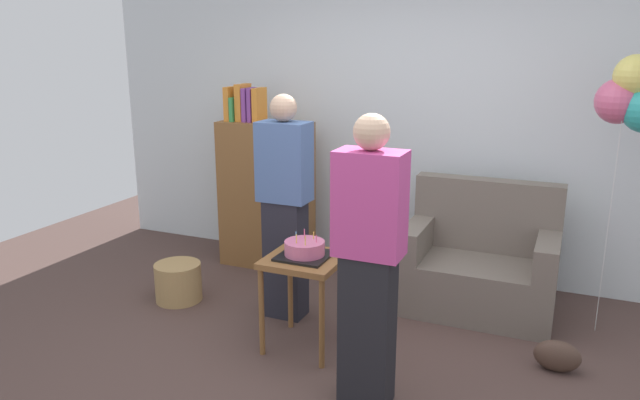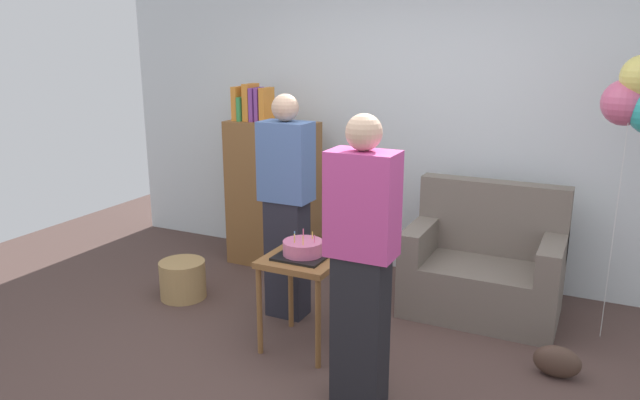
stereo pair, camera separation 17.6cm
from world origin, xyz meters
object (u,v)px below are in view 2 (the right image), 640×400
(couch, at_px, (484,268))
(birthday_cake, at_px, (303,249))
(person_holding_cake, at_px, (361,264))
(wicker_basket, at_px, (183,279))
(bookshelf, at_px, (272,191))
(side_table, at_px, (303,271))
(person_blowing_candles, at_px, (287,207))
(handbag, at_px, (557,361))

(couch, bearing_deg, birthday_cake, -131.90)
(person_holding_cake, bearing_deg, wicker_basket, 6.29)
(bookshelf, xyz_separation_m, birthday_cake, (0.96, -1.26, -0.00))
(side_table, relative_size, person_blowing_candles, 0.39)
(birthday_cake, bearing_deg, person_holding_cake, -37.35)
(person_blowing_candles, height_order, person_holding_cake, same)
(person_blowing_candles, bearing_deg, bookshelf, 147.03)
(wicker_basket, bearing_deg, birthday_cake, -12.85)
(birthday_cake, bearing_deg, wicker_basket, 167.15)
(person_blowing_candles, xyz_separation_m, handbag, (1.89, -0.05, -0.73))
(person_blowing_candles, bearing_deg, handbag, 19.70)
(bookshelf, relative_size, wicker_basket, 4.49)
(side_table, xyz_separation_m, handbag, (1.56, 0.33, -0.43))
(person_blowing_candles, bearing_deg, wicker_basket, -152.33)
(person_holding_cake, height_order, wicker_basket, person_holding_cake)
(couch, distance_m, person_holding_cake, 1.64)
(bookshelf, distance_m, birthday_cake, 1.58)
(couch, bearing_deg, side_table, -131.90)
(birthday_cake, xyz_separation_m, person_blowing_candles, (-0.33, 0.38, 0.15))
(side_table, height_order, person_holding_cake, person_holding_cake)
(couch, relative_size, handbag, 3.93)
(couch, xyz_separation_m, bookshelf, (-1.92, 0.19, 0.34))
(couch, relative_size, wicker_basket, 3.06)
(person_holding_cake, bearing_deg, handbag, -113.56)
(side_table, xyz_separation_m, birthday_cake, (0.00, -0.00, 0.15))
(couch, height_order, birthday_cake, couch)
(person_holding_cake, bearing_deg, birthday_cake, -9.23)
(side_table, bearing_deg, person_blowing_candles, 130.82)
(handbag, bearing_deg, bookshelf, 159.76)
(person_holding_cake, bearing_deg, person_blowing_candles, -14.03)
(birthday_cake, bearing_deg, bookshelf, 127.38)
(couch, bearing_deg, person_blowing_candles, -151.82)
(person_holding_cake, bearing_deg, couch, -75.88)
(side_table, distance_m, person_blowing_candles, 0.58)
(couch, xyz_separation_m, handbag, (0.60, -0.74, -0.24))
(side_table, xyz_separation_m, person_holding_cake, (0.58, -0.44, 0.30))
(person_blowing_candles, relative_size, wicker_basket, 4.53)
(birthday_cake, distance_m, person_blowing_candles, 0.52)
(couch, xyz_separation_m, person_holding_cake, (-0.38, -1.51, 0.49))
(person_blowing_candles, xyz_separation_m, person_holding_cake, (0.91, -0.82, 0.00))
(couch, distance_m, handbag, 0.98)
(couch, height_order, person_holding_cake, person_holding_cake)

